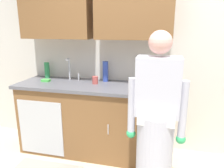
{
  "coord_description": "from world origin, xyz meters",
  "views": [
    {
      "loc": [
        0.32,
        -1.81,
        1.64
      ],
      "look_at": [
        -0.26,
        0.55,
        1.0
      ],
      "focal_mm": 34.43,
      "sensor_mm": 36.0,
      "label": 1
    }
  ],
  "objects_px": {
    "sink": "(68,84)",
    "cup_by_sink": "(95,80)",
    "knife_on_counter": "(138,91)",
    "person_at_sink": "(155,133)",
    "bottle_water_tall": "(167,77)",
    "bottle_dish_liquid": "(105,71)",
    "bottle_soap": "(47,70)",
    "sponge": "(46,80)",
    "bottle_water_short": "(158,77)"
  },
  "relations": [
    {
      "from": "bottle_soap",
      "to": "cup_by_sink",
      "type": "bearing_deg",
      "value": -12.27
    },
    {
      "from": "bottle_soap",
      "to": "sponge",
      "type": "distance_m",
      "value": 0.25
    },
    {
      "from": "cup_by_sink",
      "to": "bottle_soap",
      "type": "bearing_deg",
      "value": 167.73
    },
    {
      "from": "person_at_sink",
      "to": "bottle_dish_liquid",
      "type": "distance_m",
      "value": 1.17
    },
    {
      "from": "bottle_water_short",
      "to": "cup_by_sink",
      "type": "distance_m",
      "value": 0.81
    },
    {
      "from": "sink",
      "to": "bottle_water_short",
      "type": "distance_m",
      "value": 1.17
    },
    {
      "from": "sink",
      "to": "bottle_water_tall",
      "type": "relative_size",
      "value": 2.3
    },
    {
      "from": "bottle_water_short",
      "to": "knife_on_counter",
      "type": "distance_m",
      "value": 0.46
    },
    {
      "from": "bottle_water_tall",
      "to": "cup_by_sink",
      "type": "relative_size",
      "value": 2.25
    },
    {
      "from": "bottle_water_tall",
      "to": "bottle_soap",
      "type": "bearing_deg",
      "value": 179.22
    },
    {
      "from": "bottle_water_short",
      "to": "sponge",
      "type": "height_order",
      "value": "bottle_water_short"
    },
    {
      "from": "bottle_dish_liquid",
      "to": "sponge",
      "type": "bearing_deg",
      "value": -165.34
    },
    {
      "from": "person_at_sink",
      "to": "bottle_water_tall",
      "type": "height_order",
      "value": "person_at_sink"
    },
    {
      "from": "knife_on_counter",
      "to": "sponge",
      "type": "relative_size",
      "value": 2.18
    },
    {
      "from": "bottle_water_tall",
      "to": "person_at_sink",
      "type": "bearing_deg",
      "value": -96.1
    },
    {
      "from": "bottle_water_tall",
      "to": "bottle_water_short",
      "type": "xyz_separation_m",
      "value": [
        -0.11,
        0.05,
        -0.02
      ]
    },
    {
      "from": "person_at_sink",
      "to": "bottle_soap",
      "type": "height_order",
      "value": "person_at_sink"
    },
    {
      "from": "bottle_soap",
      "to": "cup_by_sink",
      "type": "distance_m",
      "value": 0.8
    },
    {
      "from": "bottle_dish_liquid",
      "to": "bottle_water_short",
      "type": "xyz_separation_m",
      "value": [
        0.69,
        0.04,
        -0.04
      ]
    },
    {
      "from": "knife_on_counter",
      "to": "cup_by_sink",
      "type": "bearing_deg",
      "value": 88.35
    },
    {
      "from": "sink",
      "to": "sponge",
      "type": "bearing_deg",
      "value": -176.96
    },
    {
      "from": "sink",
      "to": "bottle_water_short",
      "type": "bearing_deg",
      "value": 11.05
    },
    {
      "from": "sink",
      "to": "bottle_water_short",
      "type": "xyz_separation_m",
      "value": [
        1.15,
        0.22,
        0.11
      ]
    },
    {
      "from": "bottle_water_short",
      "to": "bottle_dish_liquid",
      "type": "bearing_deg",
      "value": -176.82
    },
    {
      "from": "sink",
      "to": "cup_by_sink",
      "type": "distance_m",
      "value": 0.37
    },
    {
      "from": "bottle_soap",
      "to": "bottle_water_short",
      "type": "xyz_separation_m",
      "value": [
        1.56,
        0.03,
        -0.02
      ]
    },
    {
      "from": "cup_by_sink",
      "to": "bottle_water_short",
      "type": "bearing_deg",
      "value": 14.15
    },
    {
      "from": "bottle_soap",
      "to": "cup_by_sink",
      "type": "height_order",
      "value": "bottle_soap"
    },
    {
      "from": "person_at_sink",
      "to": "bottle_soap",
      "type": "relative_size",
      "value": 7.3
    },
    {
      "from": "sink",
      "to": "bottle_soap",
      "type": "distance_m",
      "value": 0.47
    },
    {
      "from": "cup_by_sink",
      "to": "sponge",
      "type": "xyz_separation_m",
      "value": [
        -0.68,
        -0.04,
        -0.03
      ]
    },
    {
      "from": "sink",
      "to": "knife_on_counter",
      "type": "xyz_separation_m",
      "value": [
        0.94,
        -0.18,
        0.02
      ]
    },
    {
      "from": "sink",
      "to": "person_at_sink",
      "type": "distance_m",
      "value": 1.36
    },
    {
      "from": "bottle_dish_liquid",
      "to": "cup_by_sink",
      "type": "bearing_deg",
      "value": -120.54
    },
    {
      "from": "sink",
      "to": "sponge",
      "type": "relative_size",
      "value": 4.55
    },
    {
      "from": "sponge",
      "to": "person_at_sink",
      "type": "bearing_deg",
      "value": -23.6
    },
    {
      "from": "bottle_dish_liquid",
      "to": "bottle_water_tall",
      "type": "bearing_deg",
      "value": -0.91
    },
    {
      "from": "sink",
      "to": "bottle_water_tall",
      "type": "distance_m",
      "value": 1.28
    },
    {
      "from": "bottle_soap",
      "to": "bottle_dish_liquid",
      "type": "height_order",
      "value": "bottle_dish_liquid"
    },
    {
      "from": "sink",
      "to": "knife_on_counter",
      "type": "distance_m",
      "value": 0.96
    },
    {
      "from": "bottle_water_short",
      "to": "cup_by_sink",
      "type": "relative_size",
      "value": 1.9
    },
    {
      "from": "sink",
      "to": "knife_on_counter",
      "type": "bearing_deg",
      "value": -10.89
    },
    {
      "from": "bottle_soap",
      "to": "bottle_water_tall",
      "type": "relative_size",
      "value": 1.02
    },
    {
      "from": "bottle_soap",
      "to": "bottle_water_tall",
      "type": "bearing_deg",
      "value": -0.78
    },
    {
      "from": "sink",
      "to": "bottle_soap",
      "type": "bearing_deg",
      "value": 154.49
    },
    {
      "from": "knife_on_counter",
      "to": "person_at_sink",
      "type": "bearing_deg",
      "value": -136.37
    },
    {
      "from": "person_at_sink",
      "to": "bottle_soap",
      "type": "distance_m",
      "value": 1.83
    },
    {
      "from": "sink",
      "to": "bottle_water_tall",
      "type": "bearing_deg",
      "value": 7.82
    },
    {
      "from": "sponge",
      "to": "bottle_water_short",
      "type": "bearing_deg",
      "value": 9.35
    },
    {
      "from": "cup_by_sink",
      "to": "knife_on_counter",
      "type": "distance_m",
      "value": 0.61
    }
  ]
}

